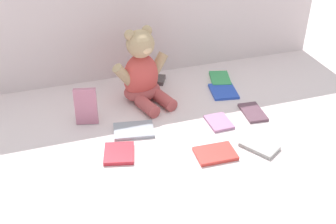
# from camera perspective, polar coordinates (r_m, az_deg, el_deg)

# --- Properties ---
(ground_plane) EXTENTS (3.20, 3.20, 0.00)m
(ground_plane) POSITION_cam_1_polar(r_m,az_deg,el_deg) (1.45, -0.94, -1.22)
(ground_plane) COLOR silver
(backdrop_drape) EXTENTS (1.64, 0.03, 0.61)m
(backdrop_drape) POSITION_cam_1_polar(r_m,az_deg,el_deg) (1.65, -5.09, 14.80)
(backdrop_drape) COLOR silver
(backdrop_drape) RESTS_ON ground_plane
(teddy_bear) EXTENTS (0.23, 0.23, 0.28)m
(teddy_bear) POSITION_cam_1_polar(r_m,az_deg,el_deg) (1.53, -3.60, 5.25)
(teddy_bear) COLOR #D84C47
(teddy_bear) RESTS_ON ground_plane
(book_case_0) EXTENTS (0.12, 0.14, 0.01)m
(book_case_0) POSITION_cam_1_polar(r_m,az_deg,el_deg) (1.36, 12.59, -4.64)
(book_case_0) COLOR #989692
(book_case_0) RESTS_ON ground_plane
(book_case_1) EXTENTS (0.11, 0.12, 0.01)m
(book_case_1) POSITION_cam_1_polar(r_m,az_deg,el_deg) (1.30, -6.80, -5.72)
(book_case_1) COLOR red
(book_case_1) RESTS_ON ground_plane
(book_case_2) EXTENTS (0.08, 0.10, 0.01)m
(book_case_2) POSITION_cam_1_polar(r_m,az_deg,el_deg) (1.45, 7.08, -1.40)
(book_case_2) COLOR #A36C96
(book_case_2) RESTS_ON ground_plane
(book_case_3) EXTENTS (0.12, 0.13, 0.01)m
(book_case_3) POSITION_cam_1_polar(r_m,az_deg,el_deg) (1.63, 7.70, 2.87)
(book_case_3) COLOR blue
(book_case_3) RESTS_ON ground_plane
(book_case_4) EXTENTS (0.13, 0.09, 0.01)m
(book_case_4) POSITION_cam_1_polar(r_m,az_deg,el_deg) (1.30, 6.58, -5.75)
(book_case_4) COLOR red
(book_case_4) RESTS_ON ground_plane
(book_case_5) EXTENTS (0.08, 0.05, 0.13)m
(book_case_5) POSITION_cam_1_polar(r_m,az_deg,el_deg) (1.44, -11.31, 0.78)
(book_case_5) COLOR #BC6D87
(book_case_5) RESTS_ON ground_plane
(book_case_6) EXTENTS (0.08, 0.13, 0.01)m
(book_case_6) POSITION_cam_1_polar(r_m,az_deg,el_deg) (1.52, 11.69, -0.03)
(book_case_6) COLOR #5D3D4B
(book_case_6) RESTS_ON ground_plane
(book_case_7) EXTENTS (0.11, 0.14, 0.01)m
(book_case_7) POSITION_cam_1_polar(r_m,az_deg,el_deg) (1.72, 7.23, 4.60)
(book_case_7) COLOR #359D56
(book_case_7) RESTS_ON ground_plane
(book_case_8) EXTENTS (0.15, 0.11, 0.01)m
(book_case_8) POSITION_cam_1_polar(r_m,az_deg,el_deg) (1.40, -4.78, -2.54)
(book_case_8) COLOR #9096A2
(book_case_8) RESTS_ON ground_plane
(book_case_9) EXTENTS (0.11, 0.10, 0.02)m
(book_case_9) POSITION_cam_1_polar(r_m,az_deg,el_deg) (1.70, -2.07, 4.54)
(book_case_9) COLOR #4A4140
(book_case_9) RESTS_ON ground_plane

